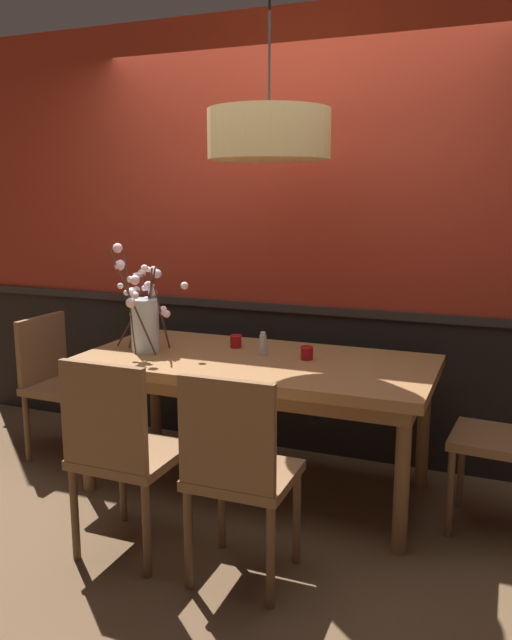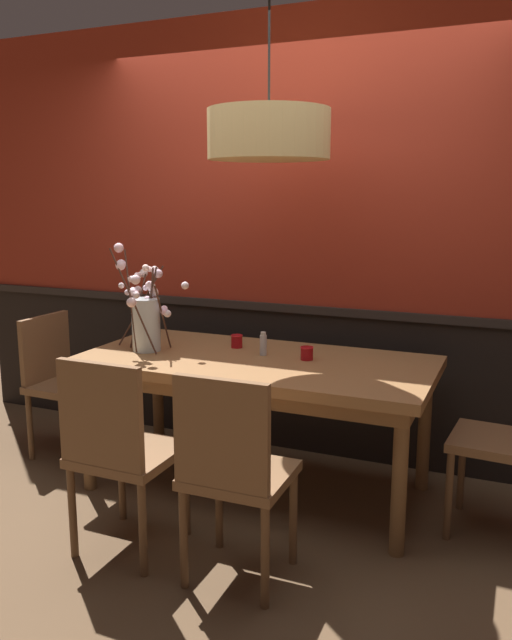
# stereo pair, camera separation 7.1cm
# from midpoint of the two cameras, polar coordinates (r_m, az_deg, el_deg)

# --- Properties ---
(ground_plane) EXTENTS (24.00, 24.00, 0.00)m
(ground_plane) POSITION_cam_midpoint_polar(r_m,az_deg,el_deg) (3.73, 0.56, -14.76)
(ground_plane) COLOR brown
(back_wall) EXTENTS (4.93, 0.14, 2.70)m
(back_wall) POSITION_cam_midpoint_polar(r_m,az_deg,el_deg) (4.00, 4.33, 6.99)
(back_wall) COLOR black
(back_wall) RESTS_ON ground
(dining_table) EXTENTS (1.90, 0.91, 0.76)m
(dining_table) POSITION_cam_midpoint_polar(r_m,az_deg,el_deg) (3.49, 0.58, -4.78)
(dining_table) COLOR olive
(dining_table) RESTS_ON ground
(chair_far_side_left) EXTENTS (0.47, 0.41, 0.95)m
(chair_far_side_left) POSITION_cam_midpoint_polar(r_m,az_deg,el_deg) (4.42, 0.91, -3.24)
(chair_far_side_left) COLOR brown
(chair_far_side_left) RESTS_ON ground
(chair_head_west_end) EXTENTS (0.43, 0.44, 0.88)m
(chair_head_west_end) POSITION_cam_midpoint_polar(r_m,az_deg,el_deg) (4.21, -16.46, -4.84)
(chair_head_west_end) COLOR brown
(chair_head_west_end) RESTS_ON ground
(chair_near_side_left) EXTENTS (0.44, 0.44, 0.94)m
(chair_near_side_left) POSITION_cam_midpoint_polar(r_m,az_deg,el_deg) (2.97, -11.46, -10.95)
(chair_near_side_left) COLOR brown
(chair_near_side_left) RESTS_ON ground
(chair_far_side_right) EXTENTS (0.44, 0.43, 0.95)m
(chair_far_side_right) POSITION_cam_midpoint_polar(r_m,az_deg,el_deg) (4.28, 8.33, -4.01)
(chair_far_side_right) COLOR brown
(chair_far_side_right) RESTS_ON ground
(chair_near_side_right) EXTENTS (0.43, 0.41, 0.93)m
(chair_near_side_right) POSITION_cam_midpoint_polar(r_m,az_deg,el_deg) (2.69, -1.31, -12.99)
(chair_near_side_right) COLOR brown
(chair_near_side_right) RESTS_ON ground
(vase_with_blossoms) EXTENTS (0.49, 0.40, 0.61)m
(vase_with_blossoms) POSITION_cam_midpoint_polar(r_m,az_deg,el_deg) (3.65, -9.33, 0.24)
(vase_with_blossoms) COLOR silver
(vase_with_blossoms) RESTS_ON dining_table
(candle_holder_nearer_center) EXTENTS (0.07, 0.07, 0.07)m
(candle_holder_nearer_center) POSITION_cam_midpoint_polar(r_m,az_deg,el_deg) (3.44, 5.15, -2.96)
(candle_holder_nearer_center) COLOR #9E0F14
(candle_holder_nearer_center) RESTS_ON dining_table
(candle_holder_nearer_edge) EXTENTS (0.07, 0.07, 0.08)m
(candle_holder_nearer_edge) POSITION_cam_midpoint_polar(r_m,az_deg,el_deg) (3.70, -1.18, -1.89)
(candle_holder_nearer_edge) COLOR #9E0F14
(candle_holder_nearer_edge) RESTS_ON dining_table
(condiment_bottle) EXTENTS (0.04, 0.04, 0.13)m
(condiment_bottle) POSITION_cam_midpoint_polar(r_m,az_deg,el_deg) (3.52, 1.23, -2.17)
(condiment_bottle) COLOR #ADADB2
(condiment_bottle) RESTS_ON dining_table
(pendant_lamp) EXTENTS (0.62, 0.62, 0.90)m
(pendant_lamp) POSITION_cam_midpoint_polar(r_m,az_deg,el_deg) (3.32, 1.79, 16.18)
(pendant_lamp) COLOR tan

